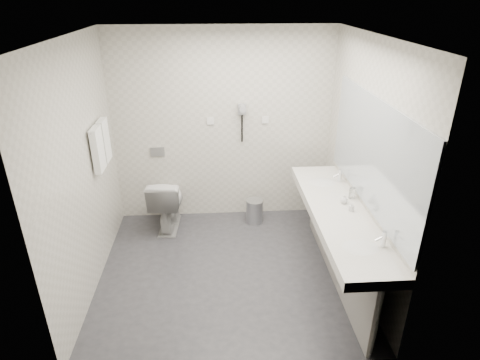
{
  "coord_description": "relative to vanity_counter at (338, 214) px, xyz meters",
  "views": [
    {
      "loc": [
        -0.11,
        -3.67,
        2.87
      ],
      "look_at": [
        0.15,
        0.15,
        1.05
      ],
      "focal_mm": 30.24,
      "sensor_mm": 36.0,
      "label": 1
    }
  ],
  "objects": [
    {
      "name": "dryer_barrel",
      "position": [
        -0.88,
        1.4,
        0.73
      ],
      "size": [
        0.08,
        0.14,
        0.08
      ],
      "primitive_type": "cylinder",
      "rotation": [
        1.57,
        0.0,
        0.0
      ],
      "color": "gray",
      "rests_on": "dryer_cradle"
    },
    {
      "name": "bin_lid",
      "position": [
        -0.72,
        1.23,
        -0.48
      ],
      "size": [
        0.22,
        0.22,
        0.02
      ],
      "primitive_type": "cylinder",
      "color": "#B2B5BA",
      "rests_on": "pedal_bin"
    },
    {
      "name": "towel_far",
      "position": [
        -2.46,
        0.89,
        0.53
      ],
      "size": [
        0.07,
        0.24,
        0.48
      ],
      "primitive_type": "cube",
      "color": "white",
      "rests_on": "towel_rail"
    },
    {
      "name": "pedal_bin",
      "position": [
        -0.72,
        1.23,
        -0.64
      ],
      "size": [
        0.25,
        0.25,
        0.31
      ],
      "primitive_type": "cylinder",
      "rotation": [
        0.0,
        0.0,
        -0.14
      ],
      "color": "#B2B5BA",
      "rests_on": "floor"
    },
    {
      "name": "vanity_counter",
      "position": [
        0.0,
        0.0,
        0.0
      ],
      "size": [
        0.55,
        2.2,
        0.1
      ],
      "primitive_type": "cube",
      "color": "silver",
      "rests_on": "floor"
    },
    {
      "name": "dryer_cradle",
      "position": [
        -0.88,
        1.47,
        0.7
      ],
      "size": [
        0.1,
        0.04,
        0.14
      ],
      "primitive_type": "cube",
      "color": "gray",
      "rests_on": "wall_back"
    },
    {
      "name": "glass_left",
      "position": [
        0.21,
        0.24,
        0.11
      ],
      "size": [
        0.08,
        0.08,
        0.12
      ],
      "primitive_type": "cylinder",
      "rotation": [
        0.0,
        0.0,
        -0.22
      ],
      "color": "silver",
      "rests_on": "vanity_counter"
    },
    {
      "name": "wall_front",
      "position": [
        -1.12,
        -1.1,
        0.45
      ],
      "size": [
        2.8,
        0.0,
        2.8
      ],
      "primitive_type": "plane",
      "rotation": [
        -1.57,
        0.0,
        0.0
      ],
      "color": "beige",
      "rests_on": "floor"
    },
    {
      "name": "wall_left",
      "position": [
        -2.52,
        0.2,
        0.45
      ],
      "size": [
        0.0,
        2.6,
        2.6
      ],
      "primitive_type": "plane",
      "rotation": [
        1.57,
        0.0,
        1.57
      ],
      "color": "beige",
      "rests_on": "floor"
    },
    {
      "name": "floor",
      "position": [
        -1.12,
        0.2,
        -0.8
      ],
      "size": [
        2.8,
        2.8,
        0.0
      ],
      "primitive_type": "plane",
      "color": "#2E2E33",
      "rests_on": "ground"
    },
    {
      "name": "switch_plate_a",
      "position": [
        -1.27,
        1.49,
        0.55
      ],
      "size": [
        0.09,
        0.02,
        0.09
      ],
      "primitive_type": "cube",
      "color": "silver",
      "rests_on": "wall_back"
    },
    {
      "name": "dryer_cord",
      "position": [
        -0.88,
        1.46,
        0.45
      ],
      "size": [
        0.02,
        0.02,
        0.35
      ],
      "primitive_type": "cylinder",
      "color": "black",
      "rests_on": "dryer_cradle"
    },
    {
      "name": "faucet_far",
      "position": [
        0.19,
        0.65,
        0.12
      ],
      "size": [
        0.04,
        0.04,
        0.15
      ],
      "primitive_type": "cylinder",
      "color": "silver",
      "rests_on": "vanity_counter"
    },
    {
      "name": "ceiling",
      "position": [
        -1.12,
        0.2,
        1.7
      ],
      "size": [
        2.8,
        2.8,
        0.0
      ],
      "primitive_type": "plane",
      "rotation": [
        3.14,
        0.0,
        0.0
      ],
      "color": "silver",
      "rests_on": "wall_back"
    },
    {
      "name": "towel_near",
      "position": [
        -2.46,
        0.61,
        0.53
      ],
      "size": [
        0.07,
        0.24,
        0.48
      ],
      "primitive_type": "cube",
      "color": "white",
      "rests_on": "towel_rail"
    },
    {
      "name": "soap_bottle_a",
      "position": [
        0.12,
        -0.03,
        0.1
      ],
      "size": [
        0.06,
        0.06,
        0.09
      ],
      "primitive_type": "imported",
      "rotation": [
        0.0,
        0.0,
        0.7
      ],
      "color": "beige",
      "rests_on": "vanity_counter"
    },
    {
      "name": "wall_right",
      "position": [
        0.27,
        0.2,
        0.45
      ],
      "size": [
        0.0,
        2.6,
        2.6
      ],
      "primitive_type": "plane",
      "rotation": [
        1.57,
        0.0,
        -1.57
      ],
      "color": "beige",
      "rests_on": "floor"
    },
    {
      "name": "towel_rail",
      "position": [
        -2.47,
        0.75,
        0.75
      ],
      "size": [
        0.02,
        0.62,
        0.02
      ],
      "primitive_type": "cylinder",
      "rotation": [
        1.57,
        0.0,
        0.0
      ],
      "color": "silver",
      "rests_on": "wall_left"
    },
    {
      "name": "mirror",
      "position": [
        0.26,
        0.0,
        0.65
      ],
      "size": [
        0.02,
        2.2,
        1.05
      ],
      "primitive_type": "cube",
      "color": "#B2BCC6",
      "rests_on": "wall_right"
    },
    {
      "name": "toilet",
      "position": [
        -1.87,
        1.19,
        -0.44
      ],
      "size": [
        0.45,
        0.74,
        0.72
      ],
      "primitive_type": "imported",
      "rotation": [
        0.0,
        0.0,
        3.08
      ],
      "color": "silver",
      "rests_on": "floor"
    },
    {
      "name": "soap_bottle_b",
      "position": [
        0.09,
        0.14,
        0.1
      ],
      "size": [
        0.1,
        0.1,
        0.1
      ],
      "primitive_type": "imported",
      "rotation": [
        0.0,
        0.0,
        -0.5
      ],
      "color": "beige",
      "rests_on": "vanity_counter"
    },
    {
      "name": "wall_back",
      "position": [
        -1.12,
        1.5,
        0.45
      ],
      "size": [
        2.8,
        0.0,
        2.8
      ],
      "primitive_type": "plane",
      "rotation": [
        1.57,
        0.0,
        0.0
      ],
      "color": "beige",
      "rests_on": "floor"
    },
    {
      "name": "vanity_post_far",
      "position": [
        0.05,
        1.04,
        -0.42
      ],
      "size": [
        0.06,
        0.06,
        0.75
      ],
      "primitive_type": "cylinder",
      "color": "silver",
      "rests_on": "floor"
    },
    {
      "name": "vanity_post_near",
      "position": [
        0.05,
        -1.04,
        -0.42
      ],
      "size": [
        0.06,
        0.06,
        0.75
      ],
      "primitive_type": "cylinder",
      "color": "silver",
      "rests_on": "floor"
    },
    {
      "name": "flush_plate",
      "position": [
        -1.98,
        1.49,
        0.15
      ],
      "size": [
        0.18,
        0.02,
        0.12
      ],
      "primitive_type": "cube",
      "color": "#B2B5BA",
      "rests_on": "wall_back"
    },
    {
      "name": "switch_plate_b",
      "position": [
        -0.57,
        1.49,
        0.55
      ],
      "size": [
        0.09,
        0.02,
        0.09
      ],
      "primitive_type": "cube",
      "color": "silver",
      "rests_on": "wall_back"
    },
    {
      "name": "vanity_panel",
      "position": [
        0.02,
        0.0,
        -0.42
      ],
      "size": [
        0.03,
        2.15,
        0.75
      ],
      "primitive_type": "cube",
      "color": "gray",
      "rests_on": "floor"
    },
    {
      "name": "basin_near",
      "position": [
        0.0,
        -0.65,
        0.04
      ],
      "size": [
        0.4,
        0.31,
        0.05
      ],
      "primitive_type": "ellipsoid",
      "color": "silver",
      "rests_on": "vanity_counter"
    },
    {
      "name": "faucet_near",
      "position": [
        0.19,
        -0.65,
        0.12
      ],
      "size": [
        0.04,
        0.04,
        0.15
      ],
      "primitive_type": "cylinder",
      "color": "silver",
      "rests_on": "vanity_counter"
    },
    {
      "name": "basin_far",
      "position": [
        0.0,
        0.65,
        0.04
      ],
      "size": [
        0.4,
        0.31,
        0.05
      ],
      "primitive_type": "ellipsoid",
      "color": "silver",
      "rests_on": "vanity_counter"
    }
  ]
}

